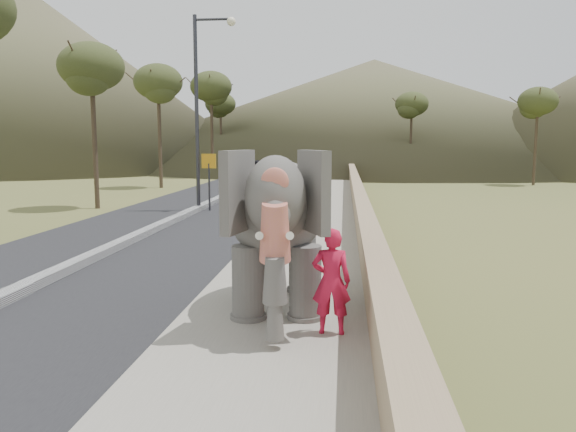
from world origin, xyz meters
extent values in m
plane|color=olive|center=(0.00, 0.00, 0.00)|extent=(160.00, 160.00, 0.00)
cube|color=black|center=(-5.00, 10.00, 0.01)|extent=(7.00, 120.00, 0.03)
cube|color=black|center=(-5.00, 10.00, 0.11)|extent=(0.35, 120.00, 0.22)
cube|color=#9E9687|center=(0.00, 10.00, 0.07)|extent=(3.00, 120.00, 0.15)
cube|color=tan|center=(1.65, 10.00, 0.55)|extent=(0.30, 120.00, 1.10)
cylinder|color=#323338|center=(-5.00, 13.45, 4.00)|extent=(0.16, 0.16, 8.00)
cylinder|color=#323338|center=(-4.20, 13.45, 7.80)|extent=(1.60, 0.10, 0.10)
sphere|color=#FFF2CC|center=(-3.50, 13.45, 7.70)|extent=(0.36, 0.36, 0.36)
cylinder|color=#2D2D33|center=(-4.50, 13.33, 1.00)|extent=(0.08, 0.08, 2.00)
cube|color=orange|center=(-4.50, 13.33, 2.10)|extent=(0.60, 0.05, 0.60)
imported|color=silver|center=(16.23, 36.64, 0.72)|extent=(4.55, 2.96, 1.44)
cone|color=brown|center=(-38.00, 55.00, 11.00)|extent=(60.00, 60.00, 22.00)
cone|color=brown|center=(5.00, 70.00, 7.00)|extent=(80.00, 80.00, 14.00)
imported|color=red|center=(0.95, -1.72, 0.92)|extent=(0.56, 0.37, 1.55)
imported|color=maroon|center=(-4.01, 21.30, 0.47)|extent=(1.16, 1.90, 0.94)
imported|color=black|center=(-3.66, 21.30, 1.06)|extent=(0.94, 0.83, 1.62)
camera|label=1|loc=(1.12, -9.62, 2.93)|focal=35.00mm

